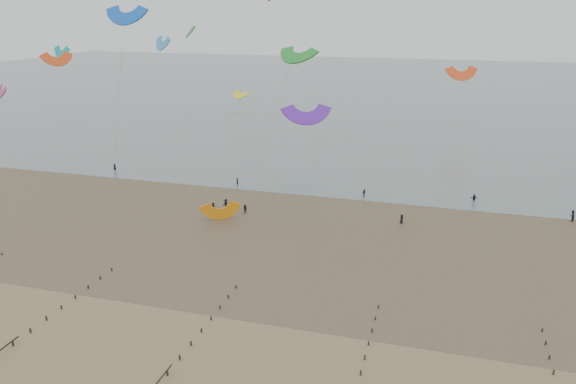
% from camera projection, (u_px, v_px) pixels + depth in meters
% --- Properties ---
extents(ground, '(500.00, 500.00, 0.00)m').
position_uv_depth(ground, '(162.00, 334.00, 61.29)').
color(ground, brown).
rests_on(ground, ground).
extents(sea_and_shore, '(500.00, 665.00, 0.03)m').
position_uv_depth(sea_and_shore, '(239.00, 220.00, 93.73)').
color(sea_and_shore, '#475654').
rests_on(sea_and_shore, ground).
extents(kitesurfer_lead, '(0.72, 0.70, 1.66)m').
position_uv_depth(kitesurfer_lead, '(237.00, 182.00, 111.59)').
color(kitesurfer_lead, black).
rests_on(kitesurfer_lead, ground).
extents(kitesurfers, '(90.53, 18.14, 1.90)m').
position_uv_depth(kitesurfers, '(332.00, 203.00, 99.58)').
color(kitesurfers, black).
rests_on(kitesurfers, ground).
extents(grounded_kite, '(7.27, 6.84, 3.17)m').
position_uv_depth(grounded_kite, '(221.00, 219.00, 94.16)').
color(grounded_kite, orange).
rests_on(grounded_kite, ground).
extents(kites_airborne, '(235.42, 127.72, 40.50)m').
position_uv_depth(kites_airborne, '(312.00, 60.00, 137.94)').
color(kites_airborne, '#298DE0').
rests_on(kites_airborne, ground).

